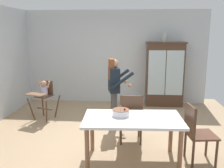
{
  "coord_description": "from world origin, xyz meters",
  "views": [
    {
      "loc": [
        0.51,
        -4.61,
        2.08
      ],
      "look_at": [
        0.08,
        0.7,
        0.95
      ],
      "focal_mm": 39.48,
      "sensor_mm": 36.0,
      "label": 1
    }
  ],
  "objects_px": {
    "dining_table": "(133,123)",
    "birthday_cake": "(121,113)",
    "china_cabinet": "(165,74)",
    "high_chair_with_toddler": "(44,93)",
    "dining_chair_right_end": "(195,130)",
    "adult_person": "(114,85)",
    "dining_chair_far_side": "(131,115)",
    "ceramic_vase": "(164,37)"
  },
  "relations": [
    {
      "from": "high_chair_with_toddler",
      "to": "dining_chair_right_end",
      "type": "xyz_separation_m",
      "value": [
        3.12,
        -1.79,
        -0.1
      ]
    },
    {
      "from": "china_cabinet",
      "to": "dining_table",
      "type": "height_order",
      "value": "china_cabinet"
    },
    {
      "from": "ceramic_vase",
      "to": "adult_person",
      "type": "height_order",
      "value": "ceramic_vase"
    },
    {
      "from": "china_cabinet",
      "to": "birthday_cake",
      "type": "height_order",
      "value": "china_cabinet"
    },
    {
      "from": "dining_table",
      "to": "birthday_cake",
      "type": "distance_m",
      "value": 0.26
    },
    {
      "from": "china_cabinet",
      "to": "ceramic_vase",
      "type": "xyz_separation_m",
      "value": [
        -0.05,
        0.0,
        1.02
      ]
    },
    {
      "from": "birthday_cake",
      "to": "high_chair_with_toddler",
      "type": "bearing_deg",
      "value": 137.9
    },
    {
      "from": "dining_table",
      "to": "birthday_cake",
      "type": "relative_size",
      "value": 5.74
    },
    {
      "from": "china_cabinet",
      "to": "dining_table",
      "type": "bearing_deg",
      "value": -105.53
    },
    {
      "from": "adult_person",
      "to": "dining_chair_right_end",
      "type": "relative_size",
      "value": 1.59
    },
    {
      "from": "adult_person",
      "to": "dining_chair_far_side",
      "type": "distance_m",
      "value": 0.92
    },
    {
      "from": "dining_chair_right_end",
      "to": "ceramic_vase",
      "type": "bearing_deg",
      "value": -4.52
    },
    {
      "from": "dining_chair_right_end",
      "to": "dining_table",
      "type": "bearing_deg",
      "value": 85.22
    },
    {
      "from": "ceramic_vase",
      "to": "china_cabinet",
      "type": "bearing_deg",
      "value": -4.16
    },
    {
      "from": "high_chair_with_toddler",
      "to": "dining_chair_right_end",
      "type": "bearing_deg",
      "value": -12.55
    },
    {
      "from": "ceramic_vase",
      "to": "dining_table",
      "type": "bearing_deg",
      "value": -104.67
    },
    {
      "from": "ceramic_vase",
      "to": "dining_chair_right_end",
      "type": "relative_size",
      "value": 0.28
    },
    {
      "from": "china_cabinet",
      "to": "ceramic_vase",
      "type": "relative_size",
      "value": 6.7
    },
    {
      "from": "china_cabinet",
      "to": "dining_chair_far_side",
      "type": "distance_m",
      "value": 2.78
    },
    {
      "from": "adult_person",
      "to": "birthday_cake",
      "type": "height_order",
      "value": "adult_person"
    },
    {
      "from": "birthday_cake",
      "to": "ceramic_vase",
      "type": "bearing_deg",
      "value": 71.72
    },
    {
      "from": "dining_table",
      "to": "birthday_cake",
      "type": "xyz_separation_m",
      "value": [
        -0.19,
        0.08,
        0.15
      ]
    },
    {
      "from": "china_cabinet",
      "to": "high_chair_with_toddler",
      "type": "relative_size",
      "value": 1.91
    },
    {
      "from": "ceramic_vase",
      "to": "birthday_cake",
      "type": "distance_m",
      "value": 3.51
    },
    {
      "from": "dining_chair_far_side",
      "to": "ceramic_vase",
      "type": "bearing_deg",
      "value": -112.86
    },
    {
      "from": "ceramic_vase",
      "to": "birthday_cake",
      "type": "xyz_separation_m",
      "value": [
        -1.04,
        -3.16,
        -1.13
      ]
    },
    {
      "from": "ceramic_vase",
      "to": "dining_chair_right_end",
      "type": "bearing_deg",
      "value": -87.29
    },
    {
      "from": "dining_chair_far_side",
      "to": "high_chair_with_toddler",
      "type": "bearing_deg",
      "value": -33.51
    },
    {
      "from": "china_cabinet",
      "to": "adult_person",
      "type": "xyz_separation_m",
      "value": [
        -1.3,
        -1.85,
        0.06
      ]
    },
    {
      "from": "adult_person",
      "to": "birthday_cake",
      "type": "relative_size",
      "value": 5.47
    },
    {
      "from": "china_cabinet",
      "to": "dining_table",
      "type": "distance_m",
      "value": 3.37
    },
    {
      "from": "china_cabinet",
      "to": "dining_table",
      "type": "relative_size",
      "value": 1.13
    },
    {
      "from": "dining_chair_far_side",
      "to": "dining_chair_right_end",
      "type": "relative_size",
      "value": 1.0
    },
    {
      "from": "dining_chair_far_side",
      "to": "dining_chair_right_end",
      "type": "xyz_separation_m",
      "value": [
        1.03,
        -0.61,
        0.0
      ]
    },
    {
      "from": "dining_table",
      "to": "ceramic_vase",
      "type": "bearing_deg",
      "value": 75.33
    },
    {
      "from": "high_chair_with_toddler",
      "to": "dining_chair_right_end",
      "type": "height_order",
      "value": "dining_chair_right_end"
    },
    {
      "from": "adult_person",
      "to": "birthday_cake",
      "type": "xyz_separation_m",
      "value": [
        0.2,
        -1.3,
        -0.17
      ]
    },
    {
      "from": "china_cabinet",
      "to": "birthday_cake",
      "type": "relative_size",
      "value": 6.47
    },
    {
      "from": "high_chair_with_toddler",
      "to": "adult_person",
      "type": "distance_m",
      "value": 1.81
    },
    {
      "from": "adult_person",
      "to": "dining_chair_right_end",
      "type": "xyz_separation_m",
      "value": [
        1.4,
        -1.34,
        -0.41
      ]
    },
    {
      "from": "china_cabinet",
      "to": "birthday_cake",
      "type": "bearing_deg",
      "value": -109.12
    },
    {
      "from": "high_chair_with_toddler",
      "to": "birthday_cake",
      "type": "xyz_separation_m",
      "value": [
        1.93,
        -1.74,
        0.14
      ]
    }
  ]
}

